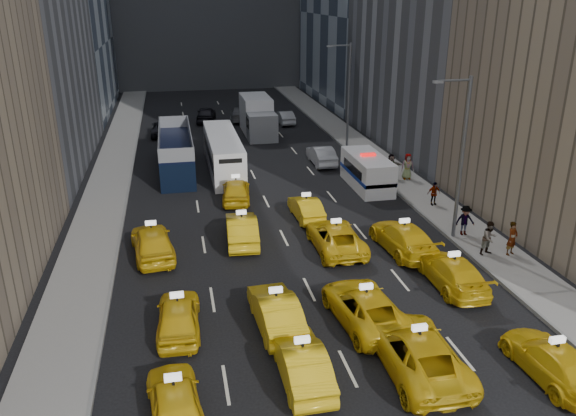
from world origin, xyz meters
name	(u,v)px	position (x,y,z in m)	size (l,w,h in m)	color
ground	(366,405)	(0.00, 0.00, 0.00)	(160.00, 160.00, 0.00)	black
sidewalk_west	(108,187)	(-10.50, 25.00, 0.07)	(3.00, 90.00, 0.15)	gray
sidewalk_east	(388,169)	(10.50, 25.00, 0.07)	(3.00, 90.00, 0.15)	gray
curb_west	(129,185)	(-9.05, 25.00, 0.09)	(0.15, 90.00, 0.18)	slate
curb_east	(371,170)	(9.05, 25.00, 0.09)	(0.15, 90.00, 0.18)	slate
streetlight_near	(460,154)	(9.18, 12.00, 4.92)	(2.15, 0.22, 9.00)	#595B60
streetlight_far	(348,92)	(9.18, 32.00, 4.92)	(2.15, 0.22, 9.00)	#595B60
taxi_4	(175,401)	(-6.24, 0.61, 0.71)	(1.68, 4.18, 1.42)	gold
taxi_5	(302,362)	(-1.80, 1.74, 0.72)	(1.53, 4.38, 1.44)	gold
taxi_6	(417,351)	(2.44, 1.47, 0.77)	(2.57, 5.58, 1.55)	gold
taxi_7	(553,361)	(7.02, 0.07, 0.67)	(1.88, 4.62, 1.34)	gold
taxi_8	(178,315)	(-6.01, 5.75, 0.73)	(1.72, 4.28, 1.46)	gold
taxi_9	(276,311)	(-2.08, 5.26, 0.75)	(1.59, 4.57, 1.50)	gold
taxi_10	(365,307)	(1.62, 4.86, 0.73)	(2.42, 5.26, 1.46)	gold
taxi_11	(452,272)	(6.64, 6.99, 0.72)	(2.01, 4.94, 1.43)	gold
taxi_12	(152,242)	(-7.16, 13.07, 0.84)	(1.98, 4.91, 1.67)	gold
taxi_13	(242,229)	(-2.38, 13.92, 0.78)	(1.64, 4.71, 1.55)	gold
taxi_14	(336,237)	(2.42, 11.95, 0.72)	(2.40, 5.20, 1.44)	gold
taxi_15	(403,238)	(5.88, 11.05, 0.76)	(2.14, 5.25, 1.52)	gold
taxi_16	(236,190)	(-1.92, 20.50, 0.76)	(1.78, 4.43, 1.51)	gold
taxi_17	(306,208)	(1.90, 16.60, 0.66)	(1.40, 4.03, 1.33)	gold
nypd_van	(367,172)	(7.48, 21.47, 1.11)	(2.93, 5.97, 2.46)	white
double_decker	(176,151)	(-5.61, 28.24, 1.54)	(2.53, 10.74, 3.12)	black
city_bus	(223,153)	(-2.05, 27.50, 1.38)	(2.85, 10.92, 2.79)	white
box_truck	(257,116)	(2.35, 38.70, 1.74)	(3.58, 7.97, 3.52)	white
misc_car_0	(321,155)	(5.81, 27.64, 0.74)	(1.56, 4.47, 1.47)	#B8BAC1
misc_car_1	(164,128)	(-6.60, 40.16, 0.69)	(2.30, 4.99, 1.39)	black
misc_car_2	(240,114)	(1.40, 45.15, 0.73)	(2.05, 5.05, 1.46)	slate
misc_car_3	(206,114)	(-2.17, 45.23, 0.81)	(1.91, 4.74, 1.61)	black
misc_car_4	(285,117)	(5.82, 42.71, 0.67)	(1.43, 4.09, 1.35)	#A9ABB1
pedestrian_0	(512,238)	(11.11, 9.22, 1.06)	(0.66, 0.43, 1.81)	gray
pedestrian_1	(489,238)	(9.97, 9.48, 1.06)	(0.89, 0.49, 1.82)	gray
pedestrian_2	(465,220)	(9.96, 12.05, 1.02)	(1.12, 0.46, 1.74)	gray
pedestrian_3	(434,193)	(10.37, 16.85, 0.91)	(0.89, 0.41, 1.52)	gray
pedestrian_4	(407,166)	(10.83, 22.21, 1.10)	(0.93, 0.51, 1.90)	gray
pedestrian_5	(391,166)	(9.73, 22.67, 1.05)	(1.68, 0.48, 1.81)	gray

